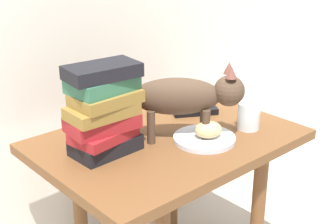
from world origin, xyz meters
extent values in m
cube|color=brown|center=(0.00, 0.00, 0.52)|extent=(0.76, 0.54, 0.03)
cylinder|color=brown|center=(0.20, -0.20, 0.25)|extent=(0.04, 0.04, 0.50)
cylinder|color=brown|center=(-0.20, 0.20, 0.25)|extent=(0.04, 0.04, 0.50)
cylinder|color=brown|center=(0.20, 0.20, 0.25)|extent=(0.04, 0.04, 0.50)
cylinder|color=silver|center=(0.06, -0.09, 0.54)|extent=(0.18, 0.18, 0.01)
ellipsoid|color=#E0BC7A|center=(0.06, -0.11, 0.57)|extent=(0.10, 0.09, 0.05)
cylinder|color=#4C3828|center=(0.10, -0.06, 0.58)|extent=(0.02, 0.02, 0.10)
cylinder|color=#4C3828|center=(0.06, -0.10, 0.58)|extent=(0.02, 0.02, 0.10)
cylinder|color=#4C3828|center=(-0.03, 0.05, 0.58)|extent=(0.02, 0.02, 0.10)
cylinder|color=#4C3828|center=(-0.07, 0.00, 0.58)|extent=(0.02, 0.02, 0.10)
ellipsoid|color=#4C3828|center=(0.01, -0.02, 0.67)|extent=(0.26, 0.24, 0.11)
sphere|color=#4C3828|center=(0.13, -0.12, 0.68)|extent=(0.09, 0.09, 0.09)
cone|color=brown|center=(0.14, -0.11, 0.74)|extent=(0.03, 0.03, 0.03)
cone|color=brown|center=(0.11, -0.14, 0.74)|extent=(0.03, 0.03, 0.03)
cylinder|color=#4C3828|center=(-0.14, 0.11, 0.68)|extent=(0.14, 0.12, 0.02)
cube|color=black|center=(-0.20, 0.04, 0.56)|extent=(0.19, 0.12, 0.04)
cube|color=maroon|center=(-0.21, 0.03, 0.59)|extent=(0.19, 0.13, 0.03)
cube|color=maroon|center=(-0.21, 0.04, 0.63)|extent=(0.20, 0.13, 0.04)
cube|color=olive|center=(-0.21, 0.03, 0.66)|extent=(0.19, 0.11, 0.03)
cube|color=olive|center=(-0.19, 0.03, 0.69)|extent=(0.18, 0.12, 0.03)
cube|color=#336B4C|center=(-0.19, 0.05, 0.73)|extent=(0.18, 0.13, 0.04)
cube|color=black|center=(-0.20, 0.04, 0.77)|extent=(0.20, 0.13, 0.04)
cylinder|color=silver|center=(0.23, -0.12, 0.58)|extent=(0.07, 0.07, 0.08)
cylinder|color=silver|center=(0.23, -0.12, 0.56)|extent=(0.06, 0.06, 0.04)
cube|color=black|center=(0.19, 0.07, 0.54)|extent=(0.15, 0.11, 0.02)
camera|label=1|loc=(-0.87, -0.97, 1.13)|focal=50.69mm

